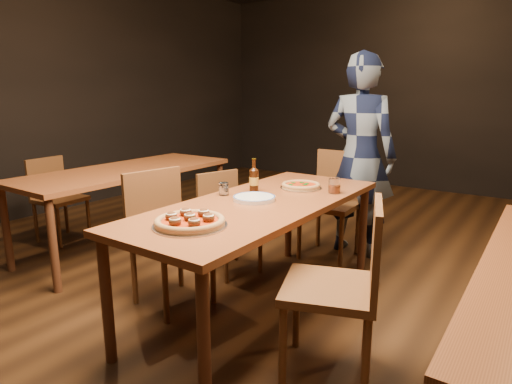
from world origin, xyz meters
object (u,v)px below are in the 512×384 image
Objects in this scene: chair_main_sw at (231,222)px; amber_glass at (334,186)px; chair_nbr_left at (60,198)px; water_glass at (224,189)px; table_main at (260,212)px; pizza_meatball at (190,221)px; diner at (360,156)px; pizza_margherita at (301,186)px; chair_main_e at (329,287)px; chair_end at (330,204)px; chair_main_nw at (172,238)px; table_left at (126,176)px; beer_bottle at (254,180)px; plate_stack at (254,198)px.

chair_main_sw is 8.18× the size of amber_glass.
chair_main_sw is 1.87m from chair_nbr_left.
water_glass is at bearing -140.83° from amber_glass.
amber_glass is at bearing 39.17° from water_glass.
table_main is 5.14× the size of pizza_meatball.
pizza_meatball is 2.04m from diner.
chair_nbr_left is at bearing -169.49° from pizza_margherita.
amber_glass is 0.06× the size of diner.
chair_end is at bearing -174.68° from chair_main_e.
chair_end is 0.80m from amber_glass.
chair_main_e is at bearing -28.81° from table_main.
pizza_margherita is (0.06, -0.65, 0.29)m from chair_end.
table_main is 1.16m from chair_end.
table_left is at bearing 73.93° from chair_main_nw.
beer_bottle is (-0.21, -0.29, 0.06)m from pizza_margherita.
table_left is 2.07× the size of chair_end.
amber_glass reaches higher than water_glass.
chair_nbr_left is at bearing 178.85° from water_glass.
amber_glass is (0.82, 0.75, 0.32)m from chair_main_nw.
water_glass is 0.76m from amber_glass.
table_left is 7.33× the size of plate_stack.
plate_stack is (0.50, -0.39, 0.34)m from chair_main_sw.
chair_end is (1.66, 0.84, -0.19)m from table_left.
water_glass is at bearing -96.91° from chair_nbr_left.
pizza_meatball is at bearing -77.59° from beer_bottle.
chair_nbr_left reaches higher than plate_stack.
chair_main_e is 0.98m from amber_glass.
diner is at bearing 73.67° from water_glass.
beer_bottle reaches higher than water_glass.
amber_glass is at bearing 54.92° from plate_stack.
table_left is 23.43× the size of water_glass.
amber_glass is at bearing -175.85° from chair_main_e.
plate_stack reaches higher than table_main.
table_main is at bearing 0.46° from plate_stack.
chair_end reaches higher than chair_main_sw.
chair_main_nw is at bearing -153.18° from table_main.
pizza_margherita is at bearing 53.54° from beer_bottle.
chair_end reaches higher than amber_glass.
chair_main_nw is 4.17× the size of beer_bottle.
diner reaches higher than table_left.
table_left is 2.07× the size of chair_main_e.
chair_nbr_left is (-3.05, 0.41, -0.06)m from chair_main_e.
diner is (0.64, 1.66, 0.41)m from chair_main_nw.
chair_main_sw is 3.07× the size of plate_stack.
beer_bottle reaches higher than chair_nbr_left.
water_glass is at bearing 179.89° from plate_stack.
plate_stack is at bearing -179.54° from table_main.
table_main is 2.07× the size of chair_end.
diner is at bearing -67.35° from chair_nbr_left.
chair_main_e is at bearing -84.47° from chair_main_nw.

